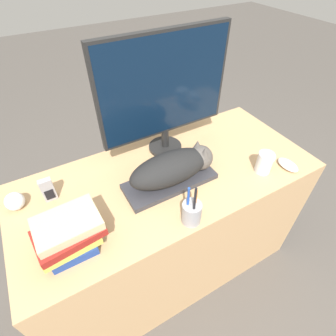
{
  "coord_description": "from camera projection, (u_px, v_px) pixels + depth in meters",
  "views": [
    {
      "loc": [
        -0.42,
        -0.43,
        1.61
      ],
      "look_at": [
        -0.01,
        0.3,
        0.84
      ],
      "focal_mm": 28.0,
      "sensor_mm": 36.0,
      "label": 1
    }
  ],
  "objects": [
    {
      "name": "pen_cup",
      "position": [
        192.0,
        212.0,
        0.98
      ],
      "size": [
        0.07,
        0.07,
        0.2
      ],
      "color": "#939399",
      "rests_on": "desk"
    },
    {
      "name": "baseball",
      "position": [
        15.0,
        201.0,
        1.03
      ],
      "size": [
        0.07,
        0.07,
        0.07
      ],
      "color": "silver",
      "rests_on": "desk"
    },
    {
      "name": "keyboard",
      "position": [
        170.0,
        181.0,
        1.15
      ],
      "size": [
        0.41,
        0.16,
        0.02
      ],
      "color": "#2D2D33",
      "rests_on": "desk"
    },
    {
      "name": "monitor",
      "position": [
        165.0,
        89.0,
        1.12
      ],
      "size": [
        0.61,
        0.17,
        0.56
      ],
      "color": "black",
      "rests_on": "desk"
    },
    {
      "name": "cat",
      "position": [
        175.0,
        166.0,
        1.11
      ],
      "size": [
        0.39,
        0.16,
        0.13
      ],
      "color": "black",
      "rests_on": "keyboard"
    },
    {
      "name": "computer_mouse",
      "position": [
        288.0,
        165.0,
        1.22
      ],
      "size": [
        0.06,
        0.11,
        0.03
      ],
      "color": "silver",
      "rests_on": "desk"
    },
    {
      "name": "ground_plane",
      "position": [
        195.0,
        303.0,
        1.52
      ],
      "size": [
        12.0,
        12.0,
        0.0
      ],
      "primitive_type": "plane",
      "color": "#4C4742"
    },
    {
      "name": "book_stack",
      "position": [
        69.0,
        236.0,
        0.87
      ],
      "size": [
        0.23,
        0.17,
        0.14
      ],
      "color": "navy",
      "rests_on": "desk"
    },
    {
      "name": "coffee_mug",
      "position": [
        265.0,
        162.0,
        1.18
      ],
      "size": [
        0.11,
        0.07,
        0.1
      ],
      "color": "silver",
      "rests_on": "desk"
    },
    {
      "name": "phone",
      "position": [
        48.0,
        190.0,
        1.06
      ],
      "size": [
        0.05,
        0.03,
        0.11
      ],
      "color": "#99999E",
      "rests_on": "desk"
    },
    {
      "name": "desk",
      "position": [
        168.0,
        225.0,
        1.46
      ],
      "size": [
        1.38,
        0.62,
        0.78
      ],
      "color": "tan",
      "rests_on": "ground_plane"
    }
  ]
}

